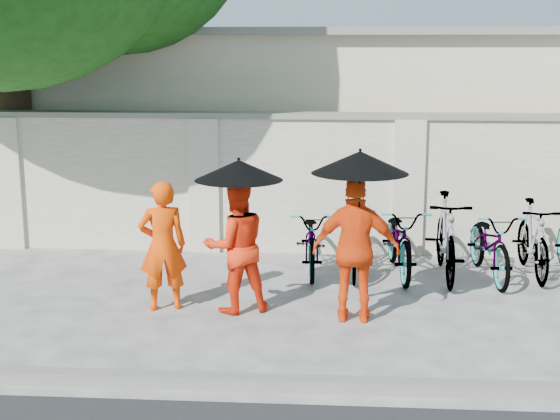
{
  "coord_description": "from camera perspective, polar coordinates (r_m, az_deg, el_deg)",
  "views": [
    {
      "loc": [
        0.92,
        -8.21,
        3.02
      ],
      "look_at": [
        0.27,
        0.93,
        1.1
      ],
      "focal_mm": 50.0,
      "sensor_mm": 36.0,
      "label": 1
    }
  ],
  "objects": [
    {
      "name": "monk_right",
      "position": [
        8.66,
        5.58,
        -2.92
      ],
      "size": [
        0.98,
        0.44,
        1.64
      ],
      "primitive_type": "imported",
      "rotation": [
        0.0,
        0.0,
        3.1
      ],
      "color": "#FA460D",
      "rests_on": "ground"
    },
    {
      "name": "bike_1",
      "position": [
        10.51,
        5.58,
        -2.02
      ],
      "size": [
        0.57,
        1.73,
        1.03
      ],
      "primitive_type": "imported",
      "rotation": [
        0.0,
        0.0,
        -0.05
      ],
      "color": "#959595",
      "rests_on": "ground"
    },
    {
      "name": "building_behind",
      "position": [
        15.32,
        8.11,
        6.4
      ],
      "size": [
        14.0,
        6.0,
        3.2
      ],
      "primitive_type": "cube",
      "color": "beige",
      "rests_on": "ground"
    },
    {
      "name": "parasol_right",
      "position": [
        8.39,
        5.87,
        3.49
      ],
      "size": [
        1.05,
        1.05,
        1.0
      ],
      "color": "black",
      "rests_on": "ground"
    },
    {
      "name": "monk_left",
      "position": [
        9.13,
        -8.58,
        -2.6
      ],
      "size": [
        0.64,
        0.52,
        1.53
      ],
      "primitive_type": "imported",
      "rotation": [
        0.0,
        0.0,
        3.46
      ],
      "color": "#FF4503",
      "rests_on": "ground"
    },
    {
      "name": "bike_3",
      "position": [
        10.52,
        12.04,
        -1.95
      ],
      "size": [
        0.58,
        1.88,
        1.12
      ],
      "primitive_type": "imported",
      "rotation": [
        0.0,
        0.0,
        -0.03
      ],
      "color": "#959595",
      "rests_on": "ground"
    },
    {
      "name": "monk_center",
      "position": [
        8.97,
        -3.23,
        -2.66
      ],
      "size": [
        0.92,
        0.83,
        1.56
      ],
      "primitive_type": "imported",
      "rotation": [
        0.0,
        0.0,
        3.54
      ],
      "color": "#FA2E0C",
      "rests_on": "ground"
    },
    {
      "name": "bike_2",
      "position": [
        10.59,
        8.77,
        -2.18
      ],
      "size": [
        0.77,
        1.87,
        0.96
      ],
      "primitive_type": "imported",
      "rotation": [
        0.0,
        0.0,
        0.07
      ],
      "color": "#959595",
      "rests_on": "ground"
    },
    {
      "name": "ground",
      "position": [
        8.8,
        -2.23,
        -8.25
      ],
      "size": [
        80.0,
        80.0,
        0.0
      ],
      "primitive_type": "plane",
      "color": "#BAB4AD"
    },
    {
      "name": "bike_4",
      "position": [
        10.67,
        15.13,
        -2.41
      ],
      "size": [
        0.77,
        1.83,
        0.94
      ],
      "primitive_type": "imported",
      "rotation": [
        0.0,
        0.0,
        0.08
      ],
      "color": "#959595",
      "rests_on": "ground"
    },
    {
      "name": "parasol_center",
      "position": [
        8.7,
        -3.04,
        2.93
      ],
      "size": [
        1.0,
        1.0,
        0.91
      ],
      "color": "black",
      "rests_on": "ground"
    },
    {
      "name": "bike_5",
      "position": [
        10.95,
        18.01,
        -2.04
      ],
      "size": [
        0.49,
        1.68,
        1.01
      ],
      "primitive_type": "imported",
      "rotation": [
        0.0,
        0.0,
        -0.01
      ],
      "color": "#959595",
      "rests_on": "ground"
    },
    {
      "name": "compound_wall",
      "position": [
        11.59,
        4.37,
        1.76
      ],
      "size": [
        20.0,
        0.3,
        2.0
      ],
      "primitive_type": "cube",
      "color": "silver",
      "rests_on": "ground"
    },
    {
      "name": "bike_0",
      "position": [
        10.61,
        2.37,
        -2.21
      ],
      "size": [
        0.68,
        1.73,
        0.89
      ],
      "primitive_type": "imported",
      "rotation": [
        0.0,
        0.0,
        0.05
      ],
      "color": "#959595",
      "rests_on": "ground"
    },
    {
      "name": "kerb",
      "position": [
        7.21,
        -3.73,
        -12.43
      ],
      "size": [
        40.0,
        0.16,
        0.12
      ],
      "primitive_type": "cube",
      "color": "slate",
      "rests_on": "ground"
    }
  ]
}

